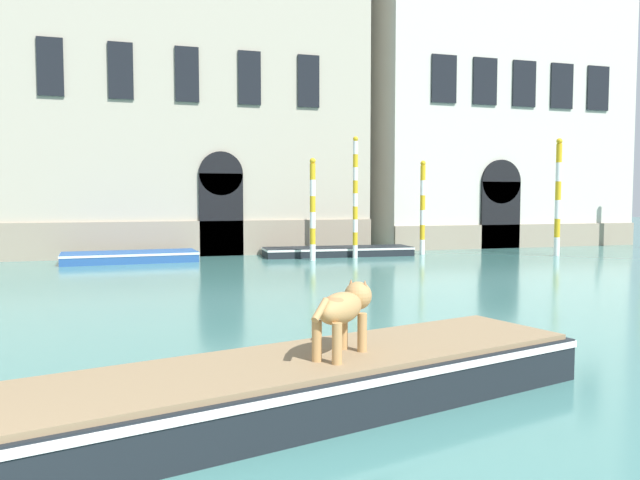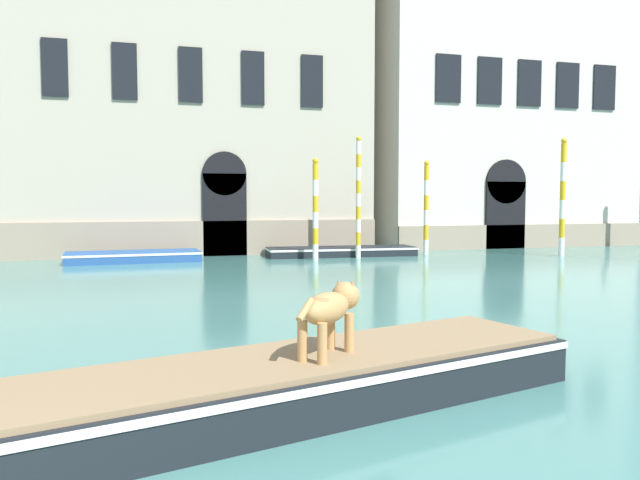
{
  "view_description": "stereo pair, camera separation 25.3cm",
  "coord_description": "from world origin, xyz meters",
  "px_view_note": "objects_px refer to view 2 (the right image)",
  "views": [
    {
      "loc": [
        1.66,
        -2.51,
        2.31
      ],
      "look_at": [
        6.43,
        13.16,
        1.2
      ],
      "focal_mm": 35.0,
      "sensor_mm": 36.0,
      "label": 1
    },
    {
      "loc": [
        1.9,
        -2.58,
        2.31
      ],
      "look_at": [
        6.43,
        13.16,
        1.2
      ],
      "focal_mm": 35.0,
      "sensor_mm": 36.0,
      "label": 2
    }
  ],
  "objects_px": {
    "boat_moored_near_palazzo": "(134,256)",
    "mooring_pole_0": "(563,197)",
    "dog_on_deck": "(330,308)",
    "mooring_pole_4": "(358,197)",
    "boat_foreground": "(298,381)",
    "mooring_pole_1": "(315,209)",
    "mooring_pole_5": "(426,207)",
    "boat_moored_far": "(341,251)"
  },
  "relations": [
    {
      "from": "dog_on_deck",
      "to": "boat_foreground",
      "type": "bearing_deg",
      "value": 131.83
    },
    {
      "from": "mooring_pole_0",
      "to": "mooring_pole_5",
      "type": "height_order",
      "value": "mooring_pole_0"
    },
    {
      "from": "dog_on_deck",
      "to": "mooring_pole_4",
      "type": "bearing_deg",
      "value": 25.4
    },
    {
      "from": "dog_on_deck",
      "to": "boat_moored_near_palazzo",
      "type": "bearing_deg",
      "value": 53.61
    },
    {
      "from": "boat_moored_far",
      "to": "boat_moored_near_palazzo",
      "type": "bearing_deg",
      "value": -176.47
    },
    {
      "from": "dog_on_deck",
      "to": "mooring_pole_5",
      "type": "relative_size",
      "value": 0.24
    },
    {
      "from": "dog_on_deck",
      "to": "mooring_pole_0",
      "type": "bearing_deg",
      "value": 1.99
    },
    {
      "from": "mooring_pole_0",
      "to": "mooring_pole_4",
      "type": "height_order",
      "value": "mooring_pole_0"
    },
    {
      "from": "mooring_pole_0",
      "to": "boat_moored_far",
      "type": "bearing_deg",
      "value": 163.41
    },
    {
      "from": "mooring_pole_1",
      "to": "boat_moored_far",
      "type": "bearing_deg",
      "value": 43.72
    },
    {
      "from": "boat_foreground",
      "to": "boat_moored_near_palazzo",
      "type": "height_order",
      "value": "boat_foreground"
    },
    {
      "from": "mooring_pole_1",
      "to": "mooring_pole_4",
      "type": "relative_size",
      "value": 0.81
    },
    {
      "from": "boat_foreground",
      "to": "mooring_pole_0",
      "type": "height_order",
      "value": "mooring_pole_0"
    },
    {
      "from": "boat_moored_near_palazzo",
      "to": "mooring_pole_4",
      "type": "xyz_separation_m",
      "value": [
        8.28,
        -0.95,
        2.14
      ]
    },
    {
      "from": "boat_foreground",
      "to": "mooring_pole_1",
      "type": "relative_size",
      "value": 1.87
    },
    {
      "from": "mooring_pole_4",
      "to": "dog_on_deck",
      "type": "bearing_deg",
      "value": -110.58
    },
    {
      "from": "mooring_pole_1",
      "to": "boat_foreground",
      "type": "bearing_deg",
      "value": -106.28
    },
    {
      "from": "boat_moored_far",
      "to": "mooring_pole_5",
      "type": "bearing_deg",
      "value": -2.96
    },
    {
      "from": "boat_moored_near_palazzo",
      "to": "mooring_pole_5",
      "type": "height_order",
      "value": "mooring_pole_5"
    },
    {
      "from": "mooring_pole_1",
      "to": "mooring_pole_4",
      "type": "bearing_deg",
      "value": 11.66
    },
    {
      "from": "boat_foreground",
      "to": "boat_moored_far",
      "type": "distance_m",
      "value": 18.03
    },
    {
      "from": "boat_foreground",
      "to": "boat_moored_near_palazzo",
      "type": "bearing_deg",
      "value": 81.55
    },
    {
      "from": "boat_moored_near_palazzo",
      "to": "mooring_pole_0",
      "type": "xyz_separation_m",
      "value": [
        16.29,
        -2.42,
        2.15
      ]
    },
    {
      "from": "boat_moored_near_palazzo",
      "to": "mooring_pole_0",
      "type": "bearing_deg",
      "value": -11.37
    },
    {
      "from": "dog_on_deck",
      "to": "boat_moored_near_palazzo",
      "type": "relative_size",
      "value": 0.19
    },
    {
      "from": "boat_foreground",
      "to": "mooring_pole_1",
      "type": "xyz_separation_m",
      "value": [
        4.56,
        15.6,
        1.59
      ]
    },
    {
      "from": "mooring_pole_4",
      "to": "mooring_pole_5",
      "type": "xyz_separation_m",
      "value": [
        3.16,
        0.66,
        -0.41
      ]
    },
    {
      "from": "boat_foreground",
      "to": "mooring_pole_0",
      "type": "bearing_deg",
      "value": 30.34
    },
    {
      "from": "boat_moored_near_palazzo",
      "to": "boat_moored_far",
      "type": "relative_size",
      "value": 0.8
    },
    {
      "from": "mooring_pole_0",
      "to": "dog_on_deck",
      "type": "bearing_deg",
      "value": -133.99
    },
    {
      "from": "boat_foreground",
      "to": "dog_on_deck",
      "type": "relative_size",
      "value": 7.57
    },
    {
      "from": "boat_foreground",
      "to": "mooring_pole_1",
      "type": "distance_m",
      "value": 16.33
    },
    {
      "from": "boat_moored_near_palazzo",
      "to": "boat_moored_far",
      "type": "distance_m",
      "value": 7.93
    },
    {
      "from": "dog_on_deck",
      "to": "mooring_pole_4",
      "type": "relative_size",
      "value": 0.2
    },
    {
      "from": "boat_moored_near_palazzo",
      "to": "mooring_pole_1",
      "type": "xyz_separation_m",
      "value": [
        6.47,
        -1.32,
        1.7
      ]
    },
    {
      "from": "boat_moored_near_palazzo",
      "to": "boat_moored_far",
      "type": "height_order",
      "value": "boat_moored_near_palazzo"
    },
    {
      "from": "boat_moored_near_palazzo",
      "to": "dog_on_deck",
      "type": "bearing_deg",
      "value": -85.31
    },
    {
      "from": "boat_foreground",
      "to": "mooring_pole_0",
      "type": "distance_m",
      "value": 20.53
    },
    {
      "from": "boat_moored_far",
      "to": "mooring_pole_1",
      "type": "xyz_separation_m",
      "value": [
        -1.46,
        -1.4,
        1.71
      ]
    },
    {
      "from": "boat_moored_near_palazzo",
      "to": "mooring_pole_4",
      "type": "height_order",
      "value": "mooring_pole_4"
    },
    {
      "from": "mooring_pole_1",
      "to": "mooring_pole_5",
      "type": "relative_size",
      "value": 0.99
    },
    {
      "from": "mooring_pole_0",
      "to": "mooring_pole_1",
      "type": "relative_size",
      "value": 1.24
    }
  ]
}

